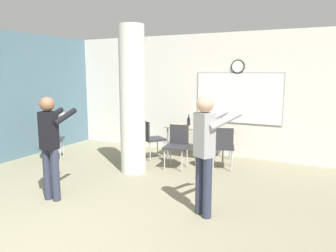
% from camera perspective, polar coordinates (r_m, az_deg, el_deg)
% --- Properties ---
extents(wall_left_accent, '(0.12, 7.00, 2.80)m').
position_cam_1_polar(wall_left_accent, '(7.90, -26.23, 4.57)').
color(wall_left_accent, slate).
rests_on(wall_left_accent, ground_plane).
extents(wall_back, '(8.00, 0.15, 2.80)m').
position_cam_1_polar(wall_back, '(7.83, 5.99, 5.46)').
color(wall_back, silver).
rests_on(wall_back, ground_plane).
extents(support_pillar, '(0.48, 0.48, 2.80)m').
position_cam_1_polar(support_pillar, '(6.27, -6.22, 4.45)').
color(support_pillar, silver).
rests_on(support_pillar, ground_plane).
extents(folding_table, '(1.41, 0.62, 0.73)m').
position_cam_1_polar(folding_table, '(7.30, 5.36, -0.61)').
color(folding_table, tan).
rests_on(folding_table, ground_plane).
extents(bottle_on_table, '(0.07, 0.07, 0.25)m').
position_cam_1_polar(bottle_on_table, '(7.46, 3.61, 0.83)').
color(bottle_on_table, black).
rests_on(bottle_on_table, folding_table).
extents(waste_bin, '(0.28, 0.28, 0.35)m').
position_cam_1_polar(waste_bin, '(6.86, 5.87, -5.52)').
color(waste_bin, '#B2B2B7').
rests_on(waste_bin, ground_plane).
extents(chair_table_left, '(0.61, 0.61, 0.87)m').
position_cam_1_polar(chair_table_left, '(7.29, -3.00, -1.86)').
color(chair_table_left, '#2D2D33').
rests_on(chair_table_left, ground_plane).
extents(chair_table_front, '(0.49, 0.49, 0.87)m').
position_cam_1_polar(chair_table_front, '(6.62, 1.59, -3.03)').
color(chair_table_front, '#2D2D33').
rests_on(chair_table_front, ground_plane).
extents(chair_table_right, '(0.55, 0.55, 0.87)m').
position_cam_1_polar(chair_table_right, '(6.57, 9.54, -3.25)').
color(chair_table_right, '#2D2D33').
rests_on(chair_table_right, ground_plane).
extents(chair_by_left_wall, '(0.61, 0.61, 0.87)m').
position_cam_1_polar(chair_by_left_wall, '(7.76, -19.97, -1.74)').
color(chair_by_left_wall, '#2D2D33').
rests_on(chair_by_left_wall, ground_plane).
extents(person_playing_side, '(0.57, 0.68, 1.64)m').
position_cam_1_polar(person_playing_side, '(4.37, 6.60, -3.54)').
color(person_playing_side, '#2D3347').
rests_on(person_playing_side, ground_plane).
extents(person_playing_front, '(0.39, 0.61, 1.58)m').
position_cam_1_polar(person_playing_front, '(5.20, -19.79, -2.33)').
color(person_playing_front, '#2D3347').
rests_on(person_playing_front, ground_plane).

